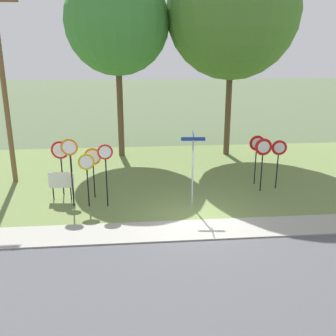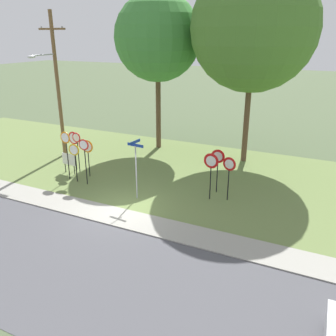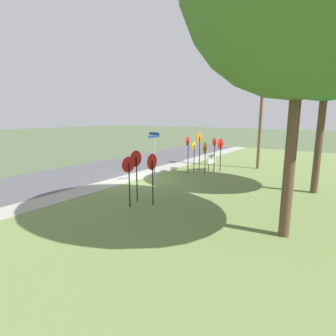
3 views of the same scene
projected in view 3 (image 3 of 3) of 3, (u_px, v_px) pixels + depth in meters
ground_plane at (139, 180)px, 17.46m from camera, size 160.00×160.00×0.00m
road_asphalt at (91, 172)px, 20.11m from camera, size 44.00×6.40×0.01m
sidewalk_strip at (130, 178)px, 17.89m from camera, size 44.00×1.60×0.06m
grass_median at (225, 195)px, 14.14m from camera, size 44.00×12.00×0.04m
stop_sign_near_left at (194, 150)px, 19.57m from camera, size 0.67×0.12×2.27m
stop_sign_near_right at (199, 143)px, 19.94m from camera, size 0.69×0.10×2.88m
stop_sign_far_left at (220, 147)px, 19.74m from camera, size 0.80×0.13×2.47m
stop_sign_far_center at (205, 151)px, 18.90m from camera, size 0.75×0.12×2.26m
stop_sign_far_right at (214, 148)px, 19.50m from camera, size 0.61×0.10×2.54m
stop_sign_center_tall at (188, 147)px, 18.92m from camera, size 0.62×0.11×2.66m
yield_sign_near_left at (152, 167)px, 12.09m from camera, size 0.74×0.10×2.42m
yield_sign_near_right at (128, 170)px, 11.82m from camera, size 0.70×0.15×2.33m
yield_sign_far_left at (136, 163)px, 12.65m from camera, size 0.79×0.11×2.50m
street_name_post at (154, 153)px, 16.28m from camera, size 0.96×0.81×3.13m
utility_pole at (260, 103)px, 20.24m from camera, size 2.10×2.37×9.47m
notice_board at (212, 160)px, 20.23m from camera, size 1.10×0.14×1.25m
oak_tree_left at (330, 39)px, 12.95m from camera, size 5.96×5.96×10.79m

